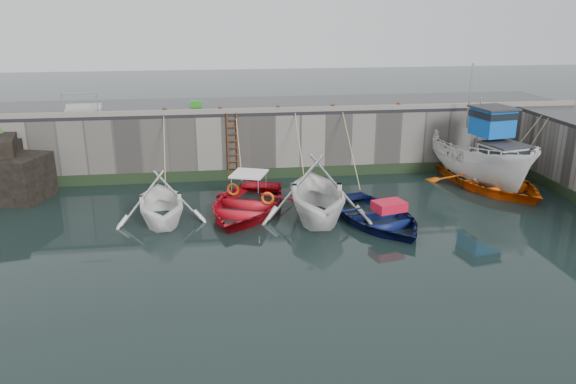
{
  "coord_description": "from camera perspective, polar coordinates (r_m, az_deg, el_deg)",
  "views": [
    {
      "loc": [
        -2.88,
        -15.61,
        7.79
      ],
      "look_at": [
        -0.18,
        4.17,
        1.2
      ],
      "focal_mm": 35.0,
      "sensor_mm": 36.0,
      "label": 1
    }
  ],
  "objects": [
    {
      "name": "boat_near_white_rope",
      "position": [
        25.62,
        -12.07,
        0.14
      ],
      "size": [
        0.04,
        3.67,
        3.1
      ],
      "primitive_type": null,
      "color": "tan",
      "rests_on": "ground"
    },
    {
      "name": "boat_near_blacktrim_rope",
      "position": [
        25.59,
        1.2,
        0.54
      ],
      "size": [
        0.04,
        4.03,
        3.1
      ],
      "primitive_type": null,
      "color": "tan",
      "rests_on": "ground"
    },
    {
      "name": "kerb_back",
      "position": [
        26.31,
        -1.4,
        8.34
      ],
      "size": [
        30.0,
        0.3,
        0.2
      ],
      "primitive_type": "cube",
      "color": "slate",
      "rests_on": "road_back"
    },
    {
      "name": "bollard_d",
      "position": [
        26.86,
        4.59,
        8.58
      ],
      "size": [
        0.18,
        0.18,
        0.28
      ],
      "primitive_type": "cylinder",
      "color": "#3F1E0F",
      "rests_on": "road_back"
    },
    {
      "name": "bollard_a",
      "position": [
        26.33,
        -12.41,
        8.02
      ],
      "size": [
        0.18,
        0.18,
        0.28
      ],
      "primitive_type": "cylinder",
      "color": "#3F1E0F",
      "rests_on": "road_back"
    },
    {
      "name": "fish_crate",
      "position": [
        28.03,
        -9.32,
        8.82
      ],
      "size": [
        0.57,
        0.39,
        0.29
      ],
      "primitive_type": "cube",
      "rotation": [
        0.0,
        0.0,
        0.06
      ],
      "color": "#218217",
      "rests_on": "road_back"
    },
    {
      "name": "boat_near_blue_rope",
      "position": [
        25.87,
        -4.77,
        0.67
      ],
      "size": [
        0.04,
        3.25,
        3.1
      ],
      "primitive_type": null,
      "color": "tan",
      "rests_on": "ground"
    },
    {
      "name": "boat_near_navy",
      "position": [
        21.62,
        8.98,
        -3.09
      ],
      "size": [
        4.8,
        5.85,
        1.06
      ],
      "primitive_type": "imported",
      "rotation": [
        0.0,
        0.0,
        0.25
      ],
      "color": "#0A1343",
      "rests_on": "ground"
    },
    {
      "name": "boat_near_white",
      "position": [
        22.05,
        -12.7,
        -2.9
      ],
      "size": [
        4.21,
        4.71,
        2.26
      ],
      "primitive_type": "imported",
      "rotation": [
        0.0,
        0.0,
        0.13
      ],
      "color": "white",
      "rests_on": "ground"
    },
    {
      "name": "boat_near_navy_rope",
      "position": [
        25.65,
        6.2,
        0.47
      ],
      "size": [
        0.04,
        4.66,
        3.1
      ],
      "primitive_type": null,
      "color": "tan",
      "rests_on": "ground"
    },
    {
      "name": "boat_far_orange",
      "position": [
        26.94,
        19.97,
        1.22
      ],
      "size": [
        5.64,
        6.92,
        4.26
      ],
      "rotation": [
        0.0,
        0.0,
        0.24
      ],
      "color": "#FF650D",
      "rests_on": "ground"
    },
    {
      "name": "algae_back",
      "position": [
        26.81,
        -1.31,
        1.93
      ],
      "size": [
        30.0,
        0.08,
        0.5
      ],
      "primitive_type": "cube",
      "color": "black",
      "rests_on": "ground"
    },
    {
      "name": "boat_far_white",
      "position": [
        27.41,
        18.93,
        3.21
      ],
      "size": [
        3.9,
        7.37,
        5.7
      ],
      "rotation": [
        0.0,
        0.0,
        0.19
      ],
      "color": "white",
      "rests_on": "ground"
    },
    {
      "name": "bollard_c",
      "position": [
        26.43,
        -0.99,
        8.48
      ],
      "size": [
        0.18,
        0.18,
        0.28
      ],
      "primitive_type": "cylinder",
      "color": "#3F1E0F",
      "rests_on": "road_back"
    },
    {
      "name": "road_back",
      "position": [
        28.65,
        -1.93,
        8.79
      ],
      "size": [
        30.0,
        5.0,
        0.16
      ],
      "primitive_type": "cube",
      "color": "black",
      "rests_on": "quay_back"
    },
    {
      "name": "bollard_b",
      "position": [
        26.25,
        -6.91,
        8.28
      ],
      "size": [
        0.18,
        0.18,
        0.28
      ],
      "primitive_type": "cylinder",
      "color": "#3F1E0F",
      "rests_on": "road_back"
    },
    {
      "name": "quay_back",
      "position": [
        28.95,
        -1.9,
        5.7
      ],
      "size": [
        30.0,
        5.0,
        3.0
      ],
      "primitive_type": "cube",
      "color": "slate",
      "rests_on": "ground"
    },
    {
      "name": "ladder",
      "position": [
        26.28,
        -5.66,
        4.53
      ],
      "size": [
        0.51,
        0.08,
        3.2
      ],
      "color": "#3F1E0F",
      "rests_on": "ground"
    },
    {
      "name": "bollard_e",
      "position": [
        27.71,
        11.14,
        8.6
      ],
      "size": [
        0.18,
        0.18,
        0.28
      ],
      "primitive_type": "cylinder",
      "color": "#3F1E0F",
      "rests_on": "road_back"
    },
    {
      "name": "boat_near_blacktrim",
      "position": [
        21.83,
        2.85,
        -2.66
      ],
      "size": [
        4.92,
        5.59,
        2.78
      ],
      "primitive_type": "imported",
      "rotation": [
        0.0,
        0.0,
        -0.07
      ],
      "color": "silver",
      "rests_on": "ground"
    },
    {
      "name": "ground",
      "position": [
        17.68,
        2.42,
        -7.89
      ],
      "size": [
        120.0,
        120.0,
        0.0
      ],
      "primitive_type": "plane",
      "color": "black",
      "rests_on": "ground"
    },
    {
      "name": "boat_near_blue",
      "position": [
        22.59,
        -4.27,
        -1.96
      ],
      "size": [
        5.62,
        6.56,
        1.15
      ],
      "primitive_type": "imported",
      "rotation": [
        0.0,
        0.0,
        -0.35
      ],
      "color": "red",
      "rests_on": "ground"
    },
    {
      "name": "railing",
      "position": [
        27.85,
        -20.05,
        8.02
      ],
      "size": [
        1.6,
        1.05,
        1.0
      ],
      "color": "#A5A8AD",
      "rests_on": "road_back"
    }
  ]
}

